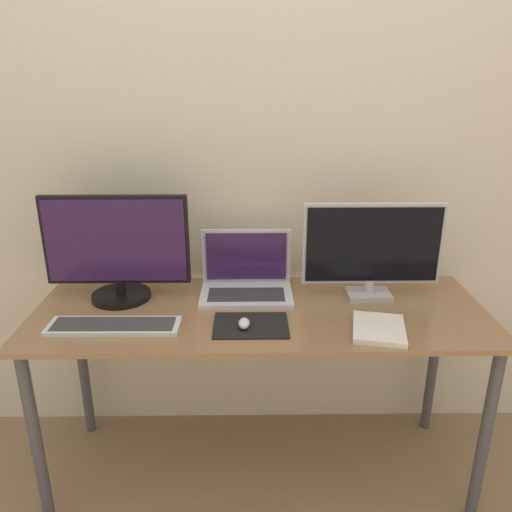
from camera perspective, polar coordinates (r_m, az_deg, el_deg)
The scene contains 9 objects.
wall_back at distance 1.98m, azimuth 0.32°, elevation 12.72°, with size 7.00×0.05×2.50m.
desk at distance 1.83m, azimuth 0.50°, elevation -8.50°, with size 1.61×0.59×0.72m.
monitor_left at distance 1.87m, azimuth -15.61°, elevation 0.74°, with size 0.52×0.22×0.39m.
monitor_right at distance 1.86m, azimuth 13.14°, elevation 0.87°, with size 0.51×0.11×0.36m.
laptop at distance 1.90m, azimuth -1.11°, elevation -2.60°, with size 0.34×0.23×0.23m.
keyboard at distance 1.72m, azimuth -15.93°, elevation -7.71°, with size 0.43×0.13×0.02m.
mousepad at distance 1.67m, azimuth -0.58°, elevation -7.92°, with size 0.25×0.19×0.00m.
mouse at distance 1.65m, azimuth -1.37°, elevation -7.70°, with size 0.04×0.06×0.03m.
book at distance 1.68m, azimuth 13.87°, elevation -8.09°, with size 0.20×0.23×0.02m.
Camera 1 is at (-0.04, -1.31, 1.50)m, focal length 35.00 mm.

